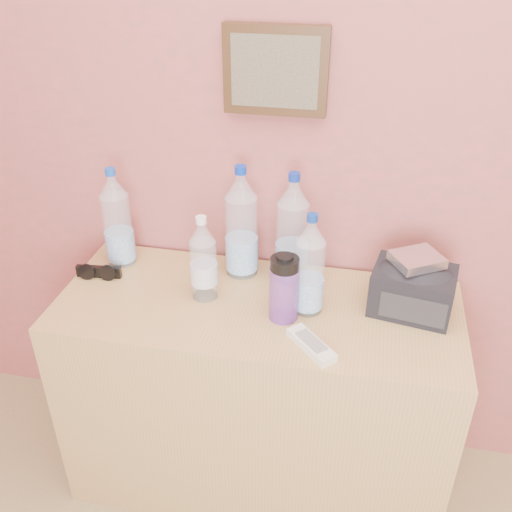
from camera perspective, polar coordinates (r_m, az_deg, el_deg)
The scene contains 12 objects.
picture_frame at distance 1.69m, azimuth 1.95°, elevation 18.02°, with size 0.30×0.03×0.25m, color #382311, non-canonical shape.
dresser at distance 1.98m, azimuth 0.09°, elevation -13.83°, with size 1.22×0.51×0.77m, color tan.
pet_large_a at distance 1.92m, azimuth -13.70°, elevation 3.28°, with size 0.09×0.09×0.34m.
pet_large_b at distance 1.77m, azimuth 3.64°, elevation 2.21°, with size 0.10×0.10×0.37m.
pet_large_c at distance 1.80m, azimuth -1.47°, elevation 2.85°, with size 0.10×0.10×0.37m.
pet_large_d at distance 1.64m, azimuth 5.37°, elevation -1.35°, with size 0.09×0.09×0.32m.
pet_small at distance 1.71m, azimuth -5.28°, elevation -0.67°, with size 0.08×0.08×0.27m.
nalgene_bottle at distance 1.62m, azimuth 2.82°, elevation -3.19°, with size 0.09×0.09×0.21m.
sunglasses at distance 1.92m, azimuth -15.43°, elevation -1.52°, with size 0.15×0.05×0.04m, color black, non-canonical shape.
ac_remote at distance 1.57m, azimuth 5.54°, elevation -8.83°, with size 0.17×0.05×0.02m, color white.
toiletry_bag at distance 1.73m, azimuth 15.40°, elevation -3.10°, with size 0.23×0.17×0.16m, color black, non-canonical shape.
foil_packet at distance 1.69m, azimuth 15.79°, elevation -0.34°, with size 0.13×0.11×0.03m, color silver.
Camera 1 is at (-0.08, 0.35, 1.79)m, focal length 40.00 mm.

